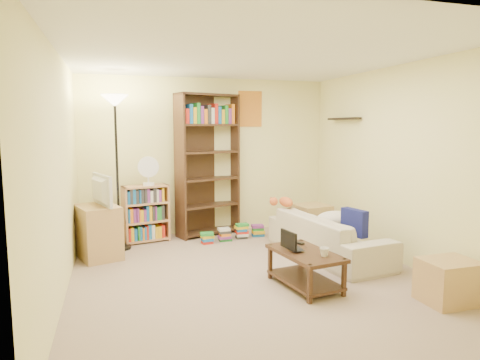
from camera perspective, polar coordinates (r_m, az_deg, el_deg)
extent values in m
plane|color=tan|center=(5.10, 1.34, -12.70)|extent=(4.50, 4.50, 0.00)
cube|color=#FFF4AB|center=(6.99, -4.33, 3.17)|extent=(4.00, 0.04, 2.50)
cube|color=#FFF4AB|center=(2.78, 15.84, -3.02)|extent=(4.00, 0.04, 2.50)
cube|color=#FFF4AB|center=(4.61, -22.97, 0.61)|extent=(0.04, 4.50, 2.50)
cube|color=#FFF4AB|center=(5.76, 20.69, 1.90)|extent=(0.04, 4.50, 2.50)
cube|color=white|center=(4.86, 1.43, 16.27)|extent=(4.00, 4.50, 0.04)
cube|color=red|center=(7.15, 1.35, 9.45)|extent=(0.40, 0.02, 0.58)
cube|color=black|center=(6.78, 13.66, 7.95)|extent=(0.12, 0.80, 0.03)
imported|color=beige|center=(5.88, 11.61, -7.27)|extent=(2.14, 1.28, 0.56)
cube|color=navy|center=(5.56, 15.00, -5.48)|extent=(0.20, 0.39, 0.33)
ellipsoid|color=white|center=(5.95, 12.48, -5.13)|extent=(0.52, 0.37, 0.22)
ellipsoid|color=orange|center=(6.30, 6.14, -2.92)|extent=(0.37, 0.20, 0.14)
sphere|color=orange|center=(6.19, 4.52, -2.88)|extent=(0.12, 0.12, 0.12)
cube|color=#3E2717|center=(4.72, 8.70, -9.63)|extent=(0.63, 0.96, 0.04)
cube|color=#3E2717|center=(4.81, 8.63, -13.01)|extent=(0.60, 0.91, 0.03)
cube|color=#3E2717|center=(4.35, 9.29, -13.55)|extent=(0.04, 0.04, 0.40)
cube|color=#3E2717|center=(4.59, 13.70, -12.54)|extent=(0.04, 0.04, 0.40)
cube|color=#3E2717|center=(4.98, 4.04, -10.80)|extent=(0.04, 0.04, 0.40)
cube|color=#3E2717|center=(5.19, 8.14, -10.10)|extent=(0.04, 0.04, 0.40)
imported|color=black|center=(4.78, 7.80, -9.00)|extent=(0.30, 0.20, 0.02)
cube|color=white|center=(4.68, 6.50, -7.95)|extent=(0.06, 0.29, 0.20)
imported|color=white|center=(4.56, 11.17, -9.41)|extent=(0.11, 0.11, 0.09)
cube|color=black|center=(5.00, 7.72, -8.29)|extent=(0.11, 0.16, 0.02)
cube|color=tan|center=(5.98, -18.36, -6.57)|extent=(0.65, 0.77, 0.70)
imported|color=black|center=(5.88, -18.57, -1.31)|extent=(0.76, 0.52, 0.41)
cube|color=#3F2518|center=(6.79, -4.31, 1.94)|extent=(1.06, 0.63, 2.24)
cube|color=tan|center=(6.59, -12.43, -4.41)|extent=(0.71, 0.40, 0.86)
cylinder|color=white|center=(6.50, -12.10, -0.53)|extent=(0.17, 0.17, 0.04)
cylinder|color=white|center=(6.49, -12.12, 0.34)|extent=(0.02, 0.02, 0.17)
cylinder|color=white|center=(6.44, -12.14, 1.73)|extent=(0.31, 0.06, 0.31)
cylinder|color=black|center=(6.40, -15.72, -8.66)|extent=(0.32, 0.32, 0.03)
cylinder|color=black|center=(6.21, -16.03, 0.27)|extent=(0.03, 0.03, 2.03)
cone|color=#FBE3C4|center=(6.18, -16.37, 10.10)|extent=(0.37, 0.37, 0.16)
cube|color=tan|center=(6.68, 9.52, -5.58)|extent=(0.55, 0.55, 0.54)
cube|color=tan|center=(4.79, 26.05, -12.04)|extent=(0.52, 0.43, 0.43)
cube|color=red|center=(6.43, -4.42, -7.73)|extent=(0.19, 0.15, 0.16)
cube|color=#1966B2|center=(6.55, -2.04, -7.27)|extent=(0.19, 0.15, 0.20)
cube|color=gold|center=(6.69, 0.24, -6.82)|extent=(0.19, 0.15, 0.23)
cube|color=#268C33|center=(6.84, 2.43, -6.73)|extent=(0.19, 0.15, 0.18)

